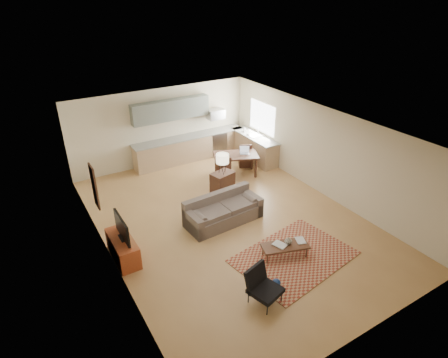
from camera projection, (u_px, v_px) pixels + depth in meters
room at (230, 177)px, 9.71m from camera, size 9.00×9.00×9.00m
kitchen_counter_back at (190, 148)px, 13.70m from camera, size 4.26×0.64×0.92m
kitchen_counter_right at (254, 147)px, 13.74m from camera, size 0.64×2.26×0.92m
kitchen_range at (216, 142)px, 14.21m from camera, size 0.62×0.62×0.90m
kitchen_microwave at (216, 114)px, 13.71m from camera, size 0.62×0.40×0.35m
upper_cabinets at (171, 110)px, 12.85m from camera, size 2.80×0.34×0.70m
window_right at (262, 117)px, 13.37m from camera, size 0.02×1.40×1.05m
wall_art_left at (95, 187)px, 8.82m from camera, size 0.06×0.42×1.10m
triptych at (159, 116)px, 12.86m from camera, size 1.70×0.04×0.50m
rug at (294, 257)px, 8.94m from camera, size 2.99×2.29×0.02m
sofa at (224, 210)px, 10.10m from camera, size 2.25×1.08×0.76m
coffee_table at (285, 251)px, 8.89m from camera, size 1.20×0.77×0.34m
book_a at (277, 247)px, 8.72m from camera, size 0.42×0.45×0.03m
book_b at (296, 241)px, 8.94m from camera, size 0.42×0.44×0.02m
vase at (288, 240)px, 8.82m from camera, size 0.18×0.18×0.19m
armchair at (266, 288)px, 7.51m from camera, size 0.83×0.83×0.77m
tv_credenza at (123, 248)px, 8.79m from camera, size 0.47×1.22×0.56m
tv at (122, 228)px, 8.55m from camera, size 0.09×0.94×0.56m
console_table at (222, 184)px, 11.35m from camera, size 0.76×0.60×0.78m
table_lamp at (222, 163)px, 11.02m from camera, size 0.43×0.43×0.63m
dining_table at (236, 164)px, 12.65m from camera, size 1.67×1.35×0.74m
dining_chair_near at (225, 172)px, 12.01m from camera, size 0.56×0.57×0.86m
dining_chair_far at (245, 154)px, 13.22m from camera, size 0.58×0.59×0.89m
laptop at (245, 150)px, 12.48m from camera, size 0.39×0.36×0.23m
soap_bottle at (245, 130)px, 13.81m from camera, size 0.12×0.12×0.19m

